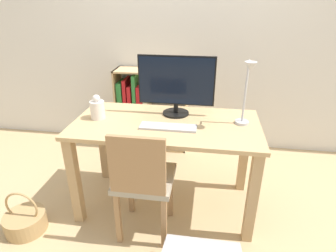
{
  "coord_description": "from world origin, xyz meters",
  "views": [
    {
      "loc": [
        0.3,
        -1.9,
        1.62
      ],
      "look_at": [
        0.0,
        0.1,
        0.68
      ],
      "focal_mm": 30.0,
      "sensor_mm": 36.0,
      "label": 1
    }
  ],
  "objects_px": {
    "monitor": "(176,83)",
    "bookshelf": "(140,109)",
    "basket": "(25,221)",
    "keyboard": "(168,127)",
    "chair": "(143,180)",
    "vase": "(97,109)",
    "desk_lamp": "(247,88)"
  },
  "relations": [
    {
      "from": "vase",
      "to": "desk_lamp",
      "type": "xyz_separation_m",
      "value": [
        1.09,
        0.01,
        0.21
      ]
    },
    {
      "from": "keyboard",
      "to": "basket",
      "type": "distance_m",
      "value": 1.29
    },
    {
      "from": "desk_lamp",
      "to": "basket",
      "type": "bearing_deg",
      "value": -163.09
    },
    {
      "from": "basket",
      "to": "bookshelf",
      "type": "bearing_deg",
      "value": 69.43
    },
    {
      "from": "monitor",
      "to": "desk_lamp",
      "type": "relative_size",
      "value": 1.24
    },
    {
      "from": "keyboard",
      "to": "vase",
      "type": "height_order",
      "value": "vase"
    },
    {
      "from": "keyboard",
      "to": "chair",
      "type": "bearing_deg",
      "value": -116.47
    },
    {
      "from": "monitor",
      "to": "keyboard",
      "type": "relative_size",
      "value": 1.45
    },
    {
      "from": "vase",
      "to": "basket",
      "type": "relative_size",
      "value": 0.55
    },
    {
      "from": "monitor",
      "to": "desk_lamp",
      "type": "xyz_separation_m",
      "value": [
        0.51,
        -0.17,
        0.04
      ]
    },
    {
      "from": "desk_lamp",
      "to": "monitor",
      "type": "bearing_deg",
      "value": 161.76
    },
    {
      "from": "chair",
      "to": "basket",
      "type": "xyz_separation_m",
      "value": [
        -0.9,
        -0.1,
        -0.4
      ]
    },
    {
      "from": "keyboard",
      "to": "basket",
      "type": "xyz_separation_m",
      "value": [
        -1.03,
        -0.37,
        -0.68
      ]
    },
    {
      "from": "chair",
      "to": "bookshelf",
      "type": "bearing_deg",
      "value": 96.19
    },
    {
      "from": "basket",
      "to": "monitor",
      "type": "bearing_deg",
      "value": 31.35
    },
    {
      "from": "chair",
      "to": "basket",
      "type": "distance_m",
      "value": 0.99
    },
    {
      "from": "chair",
      "to": "basket",
      "type": "height_order",
      "value": "chair"
    },
    {
      "from": "bookshelf",
      "to": "basket",
      "type": "bearing_deg",
      "value": -110.57
    },
    {
      "from": "keyboard",
      "to": "bookshelf",
      "type": "relative_size",
      "value": 0.45
    },
    {
      "from": "basket",
      "to": "keyboard",
      "type": "bearing_deg",
      "value": 19.6
    },
    {
      "from": "vase",
      "to": "basket",
      "type": "xyz_separation_m",
      "value": [
        -0.47,
        -0.46,
        -0.76
      ]
    },
    {
      "from": "bookshelf",
      "to": "keyboard",
      "type": "bearing_deg",
      "value": -65.92
    },
    {
      "from": "monitor",
      "to": "desk_lamp",
      "type": "bearing_deg",
      "value": -18.24
    },
    {
      "from": "keyboard",
      "to": "vase",
      "type": "relative_size",
      "value": 2.14
    },
    {
      "from": "keyboard",
      "to": "monitor",
      "type": "bearing_deg",
      "value": 85.66
    },
    {
      "from": "vase",
      "to": "chair",
      "type": "xyz_separation_m",
      "value": [
        0.43,
        -0.36,
        -0.35
      ]
    },
    {
      "from": "desk_lamp",
      "to": "basket",
      "type": "xyz_separation_m",
      "value": [
        -1.56,
        -0.47,
        -0.97
      ]
    },
    {
      "from": "monitor",
      "to": "vase",
      "type": "relative_size",
      "value": 3.11
    },
    {
      "from": "desk_lamp",
      "to": "chair",
      "type": "relative_size",
      "value": 0.55
    },
    {
      "from": "vase",
      "to": "chair",
      "type": "relative_size",
      "value": 0.22
    },
    {
      "from": "monitor",
      "to": "vase",
      "type": "height_order",
      "value": "monitor"
    },
    {
      "from": "monitor",
      "to": "bookshelf",
      "type": "height_order",
      "value": "monitor"
    }
  ]
}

